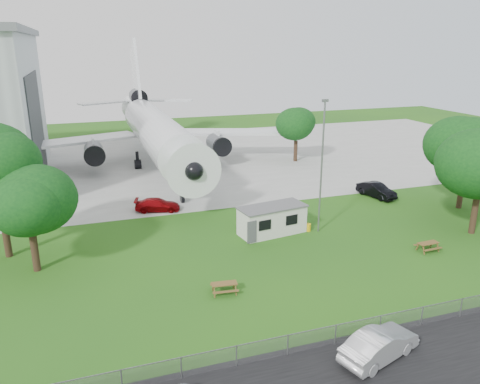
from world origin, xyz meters
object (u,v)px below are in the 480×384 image
object	(u,v)px
airliner	(155,129)
car_centre_sedan	(379,345)
picnic_west	(224,293)
site_cabin	(272,220)
picnic_east	(427,251)

from	to	relation	value
airliner	car_centre_sedan	world-z (taller)	airliner
airliner	picnic_west	world-z (taller)	airliner
airliner	car_centre_sedan	size ratio (longest dim) A/B	9.46
site_cabin	picnic_east	world-z (taller)	site_cabin
site_cabin	picnic_east	bearing A→B (deg)	-35.66
picnic_west	car_centre_sedan	xyz separation A→B (m)	(6.00, -9.54, 0.83)
site_cabin	picnic_east	distance (m)	13.47
airliner	car_centre_sedan	bearing A→B (deg)	-84.38
airliner	site_cabin	distance (m)	29.57
site_cabin	car_centre_sedan	size ratio (longest dim) A/B	1.37
airliner	picnic_east	size ratio (longest dim) A/B	26.52
car_centre_sedan	picnic_west	bearing A→B (deg)	13.91
picnic_east	car_centre_sedan	size ratio (longest dim) A/B	0.36
picnic_west	picnic_east	world-z (taller)	same
site_cabin	car_centre_sedan	bearing A→B (deg)	-94.04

